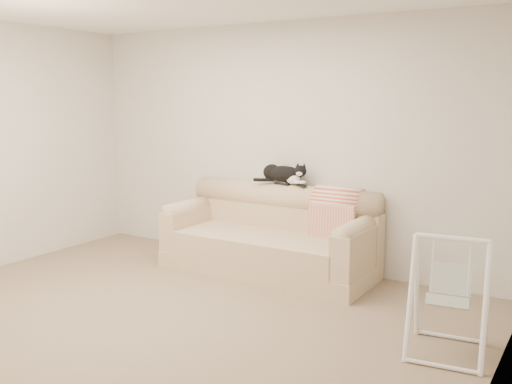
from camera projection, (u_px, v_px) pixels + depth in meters
ground_plane at (163, 319)px, 4.72m from camera, size 5.00×5.00×0.00m
room_shell at (158, 134)px, 4.46m from camera, size 5.04×4.04×2.60m
sofa at (271, 239)px, 5.96m from camera, size 2.20×0.93×0.90m
remote_a at (282, 183)px, 6.06m from camera, size 0.19×0.08×0.03m
remote_b at (301, 185)px, 5.94m from camera, size 0.17×0.13×0.02m
tuxedo_cat at (284, 174)px, 6.05m from camera, size 0.59×0.28×0.23m
throw_blanket at (338, 206)px, 5.76m from camera, size 0.49×0.38×0.58m
baby_swing at (449, 295)px, 4.02m from camera, size 0.59×0.63×0.87m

